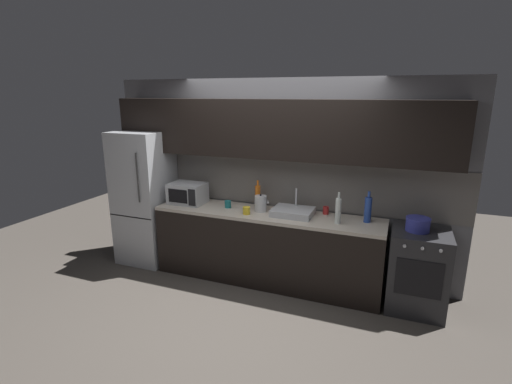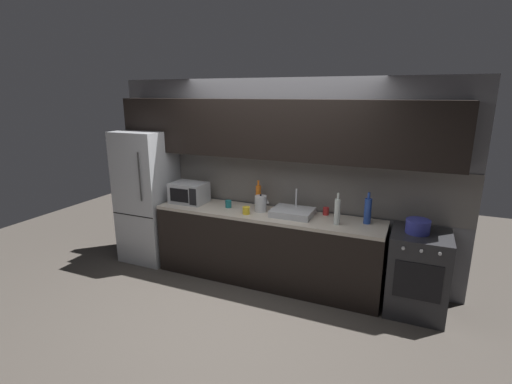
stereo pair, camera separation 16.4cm
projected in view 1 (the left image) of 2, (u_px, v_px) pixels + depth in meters
ground_plane at (237, 317)px, 4.01m from camera, size 10.00×10.00×0.00m
back_wall at (275, 157)px, 4.69m from camera, size 4.57×0.44×2.50m
counter_run at (266, 247)px, 4.70m from camera, size 2.83×0.60×0.90m
refrigerator at (145, 197)px, 5.22m from camera, size 0.68×0.69×1.83m
oven_range at (417, 270)px, 4.08m from camera, size 0.60×0.62×0.90m
microwave at (188, 193)px, 4.96m from camera, size 0.46×0.35×0.27m
sink_basin at (293, 212)px, 4.49m from camera, size 0.48×0.38×0.30m
kettle at (261, 204)px, 4.62m from camera, size 0.18×0.15×0.22m
wine_bottle_clear at (338, 210)px, 4.18m from camera, size 0.06×0.06×0.36m
wine_bottle_orange at (258, 196)px, 4.80m from camera, size 0.07×0.07×0.35m
wine_bottle_blue at (368, 209)px, 4.22m from camera, size 0.08×0.08×0.36m
mug_red at (326, 210)px, 4.53m from camera, size 0.07×0.07×0.09m
mug_yellow at (246, 210)px, 4.53m from camera, size 0.09×0.09×0.09m
mug_teal at (228, 204)px, 4.78m from camera, size 0.08×0.08×0.09m
cooking_pot at (418, 224)px, 3.97m from camera, size 0.25×0.25×0.14m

